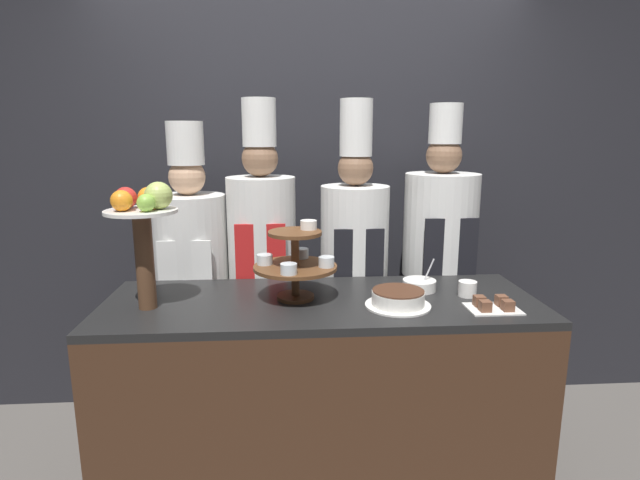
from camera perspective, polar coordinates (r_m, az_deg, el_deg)
wall_back at (r=3.05m, az=-1.05°, el=6.77°), size 10.00×0.06×2.80m
buffet_counter at (r=2.44m, az=0.17°, el=-17.53°), size 1.92×0.69×0.96m
tiered_stand at (r=2.21m, az=-2.78°, el=-2.39°), size 0.37×0.37×0.35m
fruit_pedestal at (r=2.17m, az=-19.54°, el=2.11°), size 0.29×0.29×0.53m
cake_round at (r=2.17m, az=8.91°, el=-6.64°), size 0.28×0.28×0.07m
cup_white at (r=2.37m, az=16.49°, el=-5.36°), size 0.08×0.08×0.07m
cake_square_tray at (r=2.23m, az=19.18°, el=-7.06°), size 0.21×0.16×0.05m
serving_bowl_far at (r=2.40m, az=11.28°, el=-5.06°), size 0.16×0.16×0.15m
chef_left at (r=2.79m, az=-14.39°, el=-3.47°), size 0.38×0.38×1.74m
chef_center_left at (r=2.73m, az=-6.60°, el=-2.11°), size 0.37×0.37×1.86m
chef_center_right at (r=2.76m, az=3.92°, el=-2.41°), size 0.37×0.37×1.86m
chef_right at (r=2.86m, az=13.43°, el=-1.91°), size 0.40×0.40×1.84m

